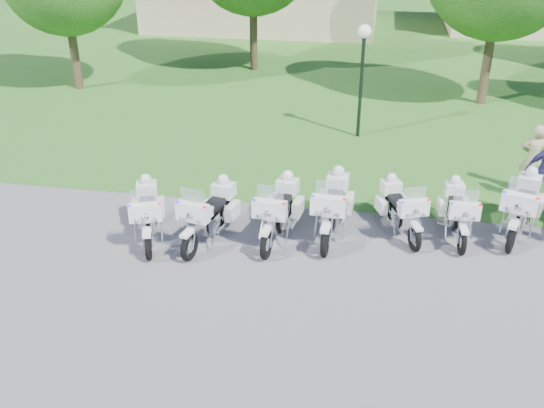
% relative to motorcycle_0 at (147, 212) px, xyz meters
% --- Properties ---
extents(ground, '(100.00, 100.00, 0.00)m').
position_rel_motorcycle_0_xyz_m(ground, '(3.58, -0.77, -0.68)').
color(ground, slate).
rests_on(ground, ground).
extents(grass_lawn, '(100.00, 48.00, 0.01)m').
position_rel_motorcycle_0_xyz_m(grass_lawn, '(3.58, 26.23, -0.68)').
color(grass_lawn, '#366C22').
rests_on(grass_lawn, ground).
extents(motorcycle_0, '(1.32, 2.32, 1.63)m').
position_rel_motorcycle_0_xyz_m(motorcycle_0, '(0.00, 0.00, 0.00)').
color(motorcycle_0, black).
rests_on(motorcycle_0, ground).
extents(motorcycle_1, '(1.13, 2.46, 1.67)m').
position_rel_motorcycle_0_xyz_m(motorcycle_1, '(1.48, 0.20, 0.02)').
color(motorcycle_1, black).
rests_on(motorcycle_1, ground).
extents(motorcycle_2, '(0.98, 2.54, 1.71)m').
position_rel_motorcycle_0_xyz_m(motorcycle_2, '(3.08, 0.62, 0.03)').
color(motorcycle_2, black).
rests_on(motorcycle_2, ground).
extents(motorcycle_3, '(0.93, 2.63, 1.77)m').
position_rel_motorcycle_0_xyz_m(motorcycle_3, '(4.33, 0.99, 0.06)').
color(motorcycle_3, black).
rests_on(motorcycle_3, ground).
extents(motorcycle_4, '(1.25, 2.16, 1.52)m').
position_rel_motorcycle_0_xyz_m(motorcycle_4, '(5.94, 1.39, -0.04)').
color(motorcycle_4, black).
rests_on(motorcycle_4, ground).
extents(motorcycle_5, '(0.82, 2.28, 1.53)m').
position_rel_motorcycle_0_xyz_m(motorcycle_5, '(7.29, 1.49, -0.04)').
color(motorcycle_5, black).
rests_on(motorcycle_5, ground).
extents(motorcycle_6, '(1.39, 2.52, 1.76)m').
position_rel_motorcycle_0_xyz_m(motorcycle_6, '(8.82, 1.85, 0.05)').
color(motorcycle_6, black).
rests_on(motorcycle_6, ground).
extents(lamp_post, '(0.44, 0.44, 3.78)m').
position_rel_motorcycle_0_xyz_m(lamp_post, '(4.59, 7.97, 2.20)').
color(lamp_post, black).
rests_on(lamp_post, ground).
extents(bystander_a, '(0.78, 0.58, 1.96)m').
position_rel_motorcycle_0_xyz_m(bystander_a, '(9.51, 4.35, 0.30)').
color(bystander_a, tan).
rests_on(bystander_a, ground).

